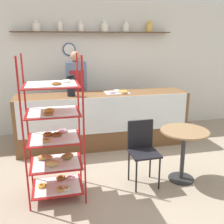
{
  "coord_description": "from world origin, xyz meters",
  "views": [
    {
      "loc": [
        -0.89,
        -3.46,
        1.96
      ],
      "look_at": [
        0.0,
        0.38,
        0.85
      ],
      "focal_mm": 42.0,
      "sensor_mm": 36.0,
      "label": 1
    }
  ],
  "objects": [
    {
      "name": "ground_plane",
      "position": [
        0.0,
        0.0,
        0.0
      ],
      "size": [
        14.0,
        14.0,
        0.0
      ],
      "primitive_type": "plane",
      "color": "gray"
    },
    {
      "name": "back_wall",
      "position": [
        -0.0,
        2.11,
        1.37
      ],
      "size": [
        10.0,
        0.3,
        2.7
      ],
      "color": "white",
      "rests_on": "ground_plane"
    },
    {
      "name": "display_counter",
      "position": [
        0.0,
        1.08,
        0.5
      ],
      "size": [
        3.11,
        0.62,
        1.0
      ],
      "color": "brown",
      "rests_on": "ground_plane"
    },
    {
      "name": "pastry_rack",
      "position": [
        -0.9,
        -0.39,
        0.76
      ],
      "size": [
        0.68,
        0.55,
        1.79
      ],
      "color": "#A51919",
      "rests_on": "ground_plane"
    },
    {
      "name": "person_worker",
      "position": [
        -0.43,
        1.6,
        0.95
      ],
      "size": [
        0.38,
        0.23,
        1.73
      ],
      "color": "#282833",
      "rests_on": "ground_plane"
    },
    {
      "name": "cafe_table",
      "position": [
        0.84,
        -0.39,
        0.56
      ],
      "size": [
        0.66,
        0.66,
        0.75
      ],
      "color": "#262628",
      "rests_on": "ground_plane"
    },
    {
      "name": "cafe_chair",
      "position": [
        0.26,
        -0.32,
        0.55
      ],
      "size": [
        0.39,
        0.39,
        0.88
      ],
      "rotation": [
        0.0,
        0.0,
        6.3
      ],
      "color": "black",
      "rests_on": "ground_plane"
    },
    {
      "name": "coffee_carafe",
      "position": [
        -0.58,
        1.02,
        1.19
      ],
      "size": [
        0.14,
        0.14,
        0.38
      ],
      "color": "black",
      "rests_on": "display_counter"
    },
    {
      "name": "donut_tray_counter",
      "position": [
        0.28,
        1.08,
        1.02
      ],
      "size": [
        0.43,
        0.32,
        0.05
      ],
      "color": "silver",
      "rests_on": "display_counter"
    }
  ]
}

